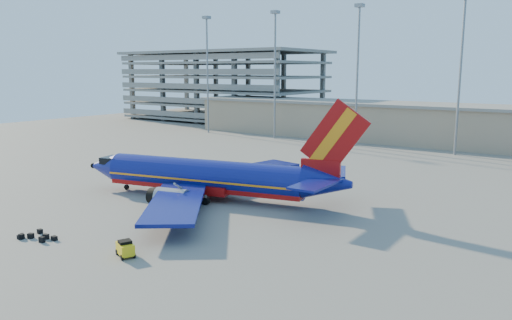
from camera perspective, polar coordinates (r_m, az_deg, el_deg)
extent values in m
plane|color=slate|center=(64.54, -1.32, -3.69)|extent=(220.00, 220.00, 0.00)
cube|color=#9B8B6B|center=(112.46, 20.81, 3.65)|extent=(120.00, 15.00, 8.00)
cube|color=slate|center=(112.11, 20.94, 5.78)|extent=(122.00, 16.00, 0.60)
cube|color=slate|center=(159.78, -3.63, 4.95)|extent=(60.00, 30.00, 0.70)
cube|color=slate|center=(159.46, -3.65, 6.45)|extent=(60.00, 30.00, 0.70)
cube|color=slate|center=(159.24, -3.66, 7.96)|extent=(60.00, 30.00, 0.70)
cube|color=slate|center=(159.14, -3.68, 9.47)|extent=(60.00, 30.00, 0.70)
cube|color=slate|center=(159.15, -3.70, 10.98)|extent=(60.00, 30.00, 0.70)
cube|color=slate|center=(159.22, -3.71, 12.13)|extent=(62.00, 32.00, 0.80)
cube|color=slate|center=(169.57, -0.90, 8.48)|extent=(1.20, 1.20, 21.00)
cylinder|color=gray|center=(126.71, -5.57, 9.45)|extent=(0.44, 0.44, 28.00)
cube|color=gray|center=(127.35, -5.68, 15.90)|extent=(1.60, 1.60, 0.70)
cylinder|color=gray|center=(114.78, 2.17, 9.43)|extent=(0.44, 0.44, 28.00)
cube|color=gray|center=(115.49, 2.22, 16.54)|extent=(1.60, 1.60, 0.70)
cylinder|color=gray|center=(105.32, 11.48, 9.17)|extent=(0.44, 0.44, 28.00)
cube|color=gray|center=(106.09, 11.77, 16.91)|extent=(1.60, 1.60, 0.70)
cylinder|color=gray|center=(99.05, 22.27, 8.57)|extent=(0.44, 0.44, 28.00)
cylinder|color=navy|center=(61.29, -5.92, -1.76)|extent=(25.56, 9.40, 3.90)
cube|color=#A40D0D|center=(61.50, -5.90, -2.67)|extent=(25.40, 8.68, 1.37)
cube|color=orange|center=(61.34, -5.92, -2.00)|extent=(25.57, 9.45, 0.23)
cone|color=navy|center=(69.42, -16.84, -0.74)|extent=(5.18, 4.79, 3.90)
cube|color=black|center=(68.40, -15.98, 0.00)|extent=(3.08, 3.24, 0.84)
cone|color=navy|center=(55.79, 8.20, -2.60)|extent=(6.21, 5.02, 3.90)
cube|color=#A40D0D|center=(55.70, 7.40, -1.11)|extent=(4.45, 1.55, 2.32)
cube|color=#A40D0D|center=(54.76, 8.98, 2.57)|extent=(7.63, 2.04, 8.42)
cube|color=orange|center=(54.80, 8.77, 2.59)|extent=(5.12, 1.57, 6.60)
cube|color=navy|center=(59.18, 8.66, -1.31)|extent=(5.70, 7.46, 0.23)
cube|color=navy|center=(52.38, 6.82, -2.76)|extent=(3.26, 6.79, 0.23)
cube|color=navy|center=(69.01, -1.13, -1.16)|extent=(8.36, 17.07, 0.37)
cube|color=navy|center=(52.90, -9.11, -4.81)|extent=(14.02, 16.26, 0.37)
cube|color=#A40D0D|center=(61.36, -5.46, -3.10)|extent=(7.08, 5.41, 1.06)
cylinder|color=gray|center=(66.96, -4.66, -2.15)|extent=(4.19, 3.00, 2.22)
cylinder|color=gray|center=(57.64, -9.57, -4.28)|extent=(4.19, 3.00, 2.22)
cylinder|color=gray|center=(67.89, -14.58, -2.82)|extent=(0.30, 0.30, 1.16)
cylinder|color=black|center=(67.95, -14.57, -3.02)|extent=(0.72, 0.41, 0.68)
cylinder|color=black|center=(63.51, -3.46, -3.52)|extent=(0.99, 0.76, 0.89)
cylinder|color=black|center=(58.76, -5.77, -4.68)|extent=(0.99, 0.76, 0.89)
cube|color=yellow|center=(44.03, -14.71, -9.76)|extent=(2.22, 1.81, 0.92)
cube|color=black|center=(43.85, -14.75, -9.08)|extent=(1.26, 1.31, 0.32)
cylinder|color=black|center=(44.98, -14.33, -9.92)|extent=(0.51, 0.35, 0.48)
cylinder|color=black|center=(44.74, -15.59, -10.10)|extent=(0.51, 0.35, 0.48)
cylinder|color=black|center=(43.65, -13.76, -10.53)|extent=(0.51, 0.35, 0.48)
cylinder|color=black|center=(43.39, -15.06, -10.71)|extent=(0.51, 0.35, 0.48)
cube|color=black|center=(51.75, -25.25, -7.93)|extent=(0.49, 0.38, 0.48)
cube|color=black|center=(51.80, -25.40, -7.98)|extent=(0.49, 0.31, 0.38)
cube|color=black|center=(50.03, -23.28, -8.36)|extent=(0.60, 0.40, 0.53)
cube|color=black|center=(52.08, -25.13, -7.85)|extent=(0.67, 0.47, 0.41)
cube|color=black|center=(51.63, -24.35, -7.90)|extent=(0.60, 0.55, 0.48)
cube|color=black|center=(50.21, -22.06, -8.28)|extent=(0.61, 0.49, 0.40)
cube|color=black|center=(52.76, -23.47, -7.49)|extent=(0.55, 0.50, 0.43)
cube|color=black|center=(50.85, -22.88, -8.06)|extent=(0.60, 0.49, 0.48)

